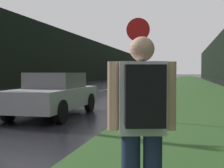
{
  "coord_description": "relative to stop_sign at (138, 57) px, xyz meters",
  "views": [
    {
      "loc": [
        6.55,
        1.65,
        1.46
      ],
      "look_at": [
        3.12,
        16.44,
        0.9
      ],
      "focal_mm": 50.0,
      "sensor_mm": 36.0,
      "label": 1
    }
  ],
  "objects": [
    {
      "name": "grass_verge",
      "position": [
        2.42,
        28.92,
        -1.92
      ],
      "size": [
        6.0,
        240.0,
        0.02
      ],
      "primitive_type": "cube",
      "color": "#2D5123",
      "rests_on": "ground_plane"
    },
    {
      "name": "lane_stripe_c",
      "position": [
        -5.18,
        1.62,
        -1.92
      ],
      "size": [
        0.12,
        3.0,
        0.01
      ],
      "primitive_type": "cube",
      "color": "silver",
      "rests_on": "ground_plane"
    },
    {
      "name": "lane_stripe_d",
      "position": [
        -5.18,
        8.62,
        -1.92
      ],
      "size": [
        0.12,
        3.0,
        0.01
      ],
      "primitive_type": "cube",
      "color": "silver",
      "rests_on": "ground_plane"
    },
    {
      "name": "lane_stripe_e",
      "position": [
        -5.18,
        15.62,
        -1.92
      ],
      "size": [
        0.12,
        3.0,
        0.01
      ],
      "primitive_type": "cube",
      "color": "silver",
      "rests_on": "ground_plane"
    },
    {
      "name": "treeline_far_side",
      "position": [
        -15.77,
        38.92,
        1.74
      ],
      "size": [
        2.0,
        140.0,
        7.33
      ],
      "primitive_type": "cube",
      "color": "black",
      "rests_on": "ground_plane"
    },
    {
      "name": "stop_sign",
      "position": [
        0.0,
        0.0,
        0.0
      ],
      "size": [
        0.72,
        0.07,
        3.12
      ],
      "color": "slate",
      "rests_on": "ground_plane"
    },
    {
      "name": "hitchhiker_with_backpack",
      "position": [
        1.02,
        -6.68,
        -0.91
      ],
      "size": [
        0.6,
        0.49,
        1.78
      ],
      "rotation": [
        0.0,
        0.0,
        0.24
      ],
      "color": "#1E2847",
      "rests_on": "ground_plane"
    },
    {
      "name": "car_passing_near",
      "position": [
        -2.88,
        0.3,
        -1.19
      ],
      "size": [
        1.87,
        4.47,
        1.46
      ],
      "rotation": [
        0.0,
        0.0,
        3.14
      ],
      "color": "#9E9EA3",
      "rests_on": "ground_plane"
    },
    {
      "name": "car_passing_far",
      "position": [
        -2.88,
        32.71,
        -1.21
      ],
      "size": [
        2.04,
        4.13,
        1.41
      ],
      "rotation": [
        0.0,
        0.0,
        3.14
      ],
      "color": "maroon",
      "rests_on": "ground_plane"
    },
    {
      "name": "delivery_truck",
      "position": [
        -7.47,
        58.73,
        -0.07
      ],
      "size": [
        2.41,
        8.12,
        3.55
      ],
      "color": "#6E684F",
      "rests_on": "ground_plane"
    }
  ]
}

